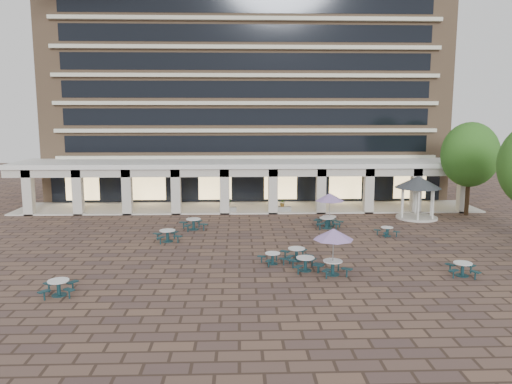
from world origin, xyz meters
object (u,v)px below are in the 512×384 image
(picnic_table_2, at_px, (305,263))
(planter_left, at_px, (228,206))
(gazebo, at_px, (418,187))
(picnic_table_1, at_px, (273,257))
(planter_right, at_px, (282,207))

(picnic_table_2, relative_size, planter_left, 1.27)
(gazebo, xyz_separation_m, planter_left, (-15.85, 3.06, -2.12))
(picnic_table_2, bearing_deg, picnic_table_1, 134.04)
(gazebo, bearing_deg, picnic_table_2, -129.07)
(picnic_table_2, bearing_deg, planter_right, 80.85)
(picnic_table_1, height_order, picnic_table_2, picnic_table_2)
(picnic_table_1, relative_size, picnic_table_2, 0.94)
(picnic_table_2, bearing_deg, planter_left, 96.98)
(gazebo, height_order, planter_right, gazebo)
(picnic_table_1, relative_size, gazebo, 0.47)
(planter_left, bearing_deg, planter_right, 0.00)
(picnic_table_1, distance_m, planter_left, 15.76)
(planter_right, bearing_deg, picnic_table_2, -90.56)
(planter_right, bearing_deg, gazebo, -15.55)
(picnic_table_2, relative_size, planter_right, 1.27)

